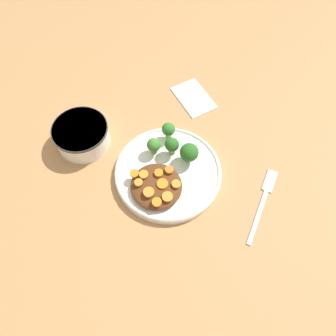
% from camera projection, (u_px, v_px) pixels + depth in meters
% --- Properties ---
extents(ground_plane, '(4.00, 4.00, 0.00)m').
position_uv_depth(ground_plane, '(168.00, 175.00, 0.77)').
color(ground_plane, tan).
extents(plate, '(0.25, 0.25, 0.02)m').
position_uv_depth(plate, '(168.00, 172.00, 0.76)').
color(plate, white).
rests_on(plate, ground_plane).
extents(dip_bowl, '(0.13, 0.13, 0.06)m').
position_uv_depth(dip_bowl, '(82.00, 135.00, 0.79)').
color(dip_bowl, white).
rests_on(dip_bowl, ground_plane).
extents(stew_mound, '(0.12, 0.12, 0.02)m').
position_uv_depth(stew_mound, '(156.00, 186.00, 0.72)').
color(stew_mound, '#5B3319').
rests_on(stew_mound, plate).
extents(broccoli_floret_0, '(0.03, 0.03, 0.05)m').
position_uv_depth(broccoli_floret_0, '(172.00, 145.00, 0.75)').
color(broccoli_floret_0, '#7FA85B').
rests_on(broccoli_floret_0, plate).
extents(broccoli_floret_1, '(0.04, 0.04, 0.06)m').
position_uv_depth(broccoli_floret_1, '(189.00, 153.00, 0.74)').
color(broccoli_floret_1, '#759E51').
rests_on(broccoli_floret_1, plate).
extents(broccoli_floret_2, '(0.03, 0.03, 0.05)m').
position_uv_depth(broccoli_floret_2, '(168.00, 130.00, 0.78)').
color(broccoli_floret_2, '#759E51').
rests_on(broccoli_floret_2, plate).
extents(broccoli_floret_3, '(0.03, 0.03, 0.05)m').
position_uv_depth(broccoli_floret_3, '(154.00, 146.00, 0.76)').
color(broccoli_floret_3, '#759E51').
rests_on(broccoli_floret_3, plate).
extents(carrot_slice_0, '(0.02, 0.02, 0.00)m').
position_uv_depth(carrot_slice_0, '(176.00, 184.00, 0.71)').
color(carrot_slice_0, orange).
rests_on(carrot_slice_0, stew_mound).
extents(carrot_slice_1, '(0.02, 0.02, 0.01)m').
position_uv_depth(carrot_slice_1, '(144.00, 175.00, 0.72)').
color(carrot_slice_1, orange).
rests_on(carrot_slice_1, stew_mound).
extents(carrot_slice_2, '(0.02, 0.02, 0.00)m').
position_uv_depth(carrot_slice_2, '(167.00, 197.00, 0.70)').
color(carrot_slice_2, orange).
rests_on(carrot_slice_2, stew_mound).
extents(carrot_slice_3, '(0.02, 0.02, 0.01)m').
position_uv_depth(carrot_slice_3, '(149.00, 192.00, 0.70)').
color(carrot_slice_3, orange).
rests_on(carrot_slice_3, stew_mound).
extents(carrot_slice_4, '(0.02, 0.02, 0.01)m').
position_uv_depth(carrot_slice_4, '(159.00, 173.00, 0.72)').
color(carrot_slice_4, orange).
rests_on(carrot_slice_4, stew_mound).
extents(carrot_slice_5, '(0.03, 0.03, 0.00)m').
position_uv_depth(carrot_slice_5, '(162.00, 184.00, 0.71)').
color(carrot_slice_5, orange).
rests_on(carrot_slice_5, stew_mound).
extents(carrot_slice_6, '(0.02, 0.02, 0.01)m').
position_uv_depth(carrot_slice_6, '(169.00, 170.00, 0.73)').
color(carrot_slice_6, orange).
rests_on(carrot_slice_6, stew_mound).
extents(carrot_slice_7, '(0.02, 0.02, 0.01)m').
position_uv_depth(carrot_slice_7, '(134.00, 172.00, 0.73)').
color(carrot_slice_7, orange).
rests_on(carrot_slice_7, stew_mound).
extents(carrot_slice_8, '(0.02, 0.02, 0.01)m').
position_uv_depth(carrot_slice_8, '(139.00, 183.00, 0.71)').
color(carrot_slice_8, orange).
rests_on(carrot_slice_8, stew_mound).
extents(carrot_slice_9, '(0.02, 0.02, 0.01)m').
position_uv_depth(carrot_slice_9, '(157.00, 202.00, 0.69)').
color(carrot_slice_9, orange).
rests_on(carrot_slice_9, stew_mound).
extents(fork, '(0.16, 0.14, 0.01)m').
position_uv_depth(fork, '(264.00, 198.00, 0.74)').
color(fork, '#BABABA').
rests_on(fork, ground_plane).
extents(napkin, '(0.14, 0.11, 0.01)m').
position_uv_depth(napkin, '(194.00, 97.00, 0.89)').
color(napkin, white).
rests_on(napkin, ground_plane).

